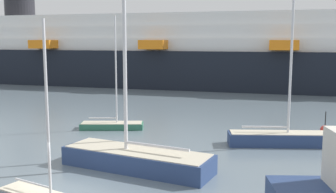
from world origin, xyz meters
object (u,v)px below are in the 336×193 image
at_px(sailboat_0, 280,135).
at_px(sailboat_3, 112,124).
at_px(sailboat_2, 137,157).
at_px(channel_buoy_1, 325,130).
at_px(cruise_ship, 116,52).

relative_size(sailboat_0, sailboat_3, 1.55).
relative_size(sailboat_0, sailboat_2, 1.00).
bearing_deg(sailboat_2, channel_buoy_1, -122.63).
bearing_deg(sailboat_0, sailboat_2, -149.39).
xyz_separation_m(sailboat_3, channel_buoy_1, (13.71, 2.46, -0.04)).
bearing_deg(cruise_ship, sailboat_2, -64.97).
xyz_separation_m(sailboat_0, sailboat_3, (-10.99, 1.20, -0.25)).
distance_m(sailboat_0, cruise_ship, 35.98).
distance_m(channel_buoy_1, cruise_ship, 35.16).
height_order(sailboat_2, channel_buoy_1, sailboat_2).
bearing_deg(sailboat_3, cruise_ship, 96.43).
distance_m(sailboat_0, sailboat_3, 11.06).
distance_m(sailboat_2, channel_buoy_1, 13.46).
distance_m(sailboat_2, sailboat_3, 8.82).
distance_m(sailboat_3, channel_buoy_1, 13.93).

